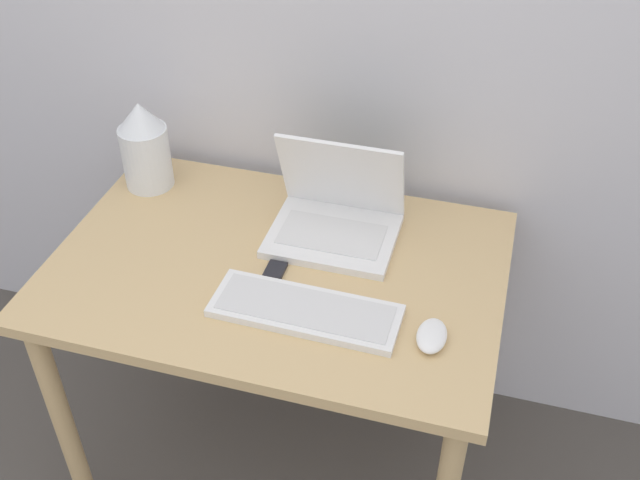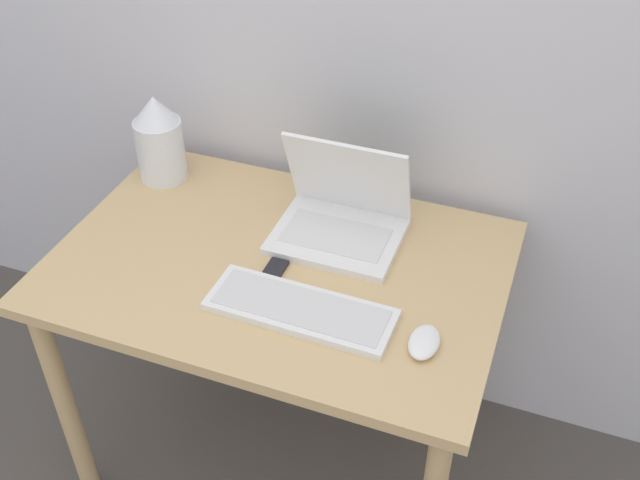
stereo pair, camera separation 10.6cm
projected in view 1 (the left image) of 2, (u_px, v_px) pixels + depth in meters
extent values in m
cube|color=tan|center=(277.00, 269.00, 1.77)|extent=(1.06, 0.72, 0.03)
cylinder|color=tan|center=(64.00, 423.00, 1.87)|extent=(0.05, 0.05, 0.71)
cylinder|color=tan|center=(168.00, 270.00, 2.33)|extent=(0.05, 0.05, 0.71)
cylinder|color=tan|center=(474.00, 330.00, 2.13)|extent=(0.05, 0.05, 0.71)
cube|color=white|center=(333.00, 235.00, 1.83)|extent=(0.31, 0.25, 0.02)
cube|color=silver|center=(332.00, 234.00, 1.82)|extent=(0.25, 0.14, 0.00)
cube|color=white|center=(342.00, 176.00, 1.81)|extent=(0.31, 0.10, 0.24)
cube|color=black|center=(343.00, 173.00, 1.82)|extent=(0.27, 0.08, 0.20)
cube|color=white|center=(305.00, 311.00, 1.62)|extent=(0.42, 0.15, 0.02)
cube|color=silver|center=(305.00, 307.00, 1.62)|extent=(0.38, 0.12, 0.00)
ellipsoid|color=white|center=(432.00, 336.00, 1.56)|extent=(0.06, 0.10, 0.03)
cylinder|color=white|center=(146.00, 157.00, 1.97)|extent=(0.13, 0.13, 0.17)
cone|color=white|center=(140.00, 116.00, 1.90)|extent=(0.12, 0.12, 0.07)
cube|color=black|center=(275.00, 270.00, 1.74)|extent=(0.04, 0.06, 0.01)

